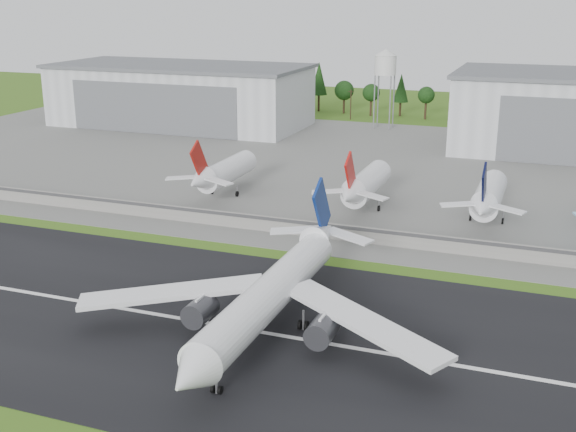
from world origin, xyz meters
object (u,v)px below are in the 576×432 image
at_px(main_airliner, 267,305).
at_px(parked_jet_navy, 488,197).
at_px(parked_jet_red_a, 221,173).
at_px(parked_jet_red_b, 363,185).

relative_size(main_airliner, parked_jet_navy, 1.89).
xyz_separation_m(main_airliner, parked_jet_red_a, (-39.44, 67.01, 1.36)).
distance_m(parked_jet_red_a, parked_jet_red_b, 36.35).
bearing_deg(main_airliner, parked_jet_red_b, -86.93).
relative_size(parked_jet_red_a, parked_jet_navy, 1.00).
bearing_deg(parked_jet_red_b, main_airliner, -87.36).
bearing_deg(parked_jet_navy, main_airliner, -110.40).
relative_size(parked_jet_red_b, parked_jet_navy, 1.00).
bearing_deg(main_airliner, parked_jet_navy, -109.97).
bearing_deg(parked_jet_red_b, parked_jet_red_a, -179.98).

